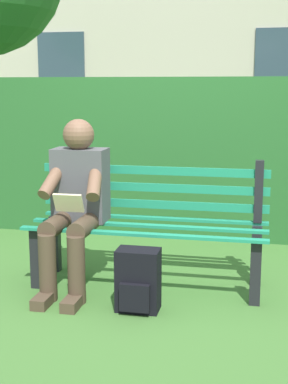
# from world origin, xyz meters

# --- Properties ---
(ground) EXTENTS (60.00, 60.00, 0.00)m
(ground) POSITION_xyz_m (0.00, 0.00, 0.00)
(ground) COLOR #3D6B2D
(park_bench) EXTENTS (1.68, 0.53, 0.90)m
(park_bench) POSITION_xyz_m (0.00, -0.09, 0.45)
(park_bench) COLOR black
(park_bench) RESTS_ON ground
(person_seated) EXTENTS (0.44, 0.73, 1.18)m
(person_seated) POSITION_xyz_m (0.49, 0.10, 0.63)
(person_seated) COLOR #4C4C51
(person_seated) RESTS_ON ground
(hedge_backdrop) EXTENTS (6.46, 0.67, 1.54)m
(hedge_backdrop) POSITION_xyz_m (-0.24, -1.58, 0.77)
(hedge_backdrop) COLOR #265B28
(hedge_backdrop) RESTS_ON ground
(backpack) EXTENTS (0.27, 0.25, 0.40)m
(backpack) POSITION_xyz_m (-0.03, 0.43, 0.20)
(backpack) COLOR black
(backpack) RESTS_ON ground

